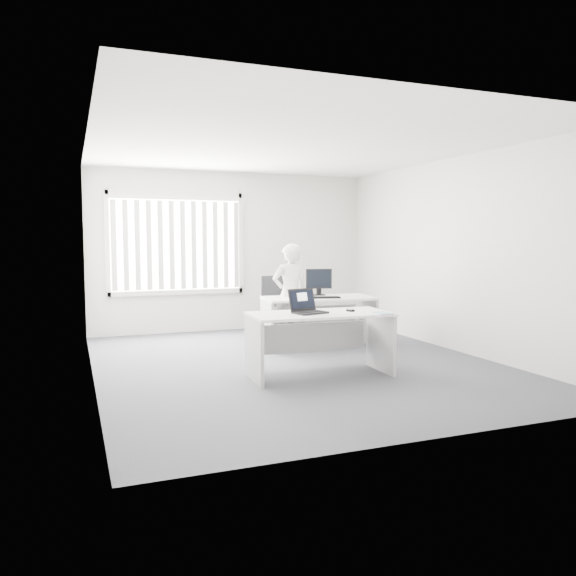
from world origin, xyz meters
name	(u,v)px	position (x,y,z in m)	size (l,w,h in m)	color
ground	(295,363)	(0.00, 0.00, 0.00)	(6.00, 6.00, 0.00)	#55555D
wall_back	(233,252)	(0.00, 3.00, 1.40)	(5.00, 0.02, 2.80)	beige
wall_front	(437,268)	(0.00, -3.00, 1.40)	(5.00, 0.02, 2.80)	beige
wall_left	(90,259)	(-2.50, 0.00, 1.40)	(0.02, 6.00, 2.80)	beige
wall_right	(455,255)	(2.50, 0.00, 1.40)	(0.02, 6.00, 2.80)	beige
ceiling	(295,146)	(0.00, 0.00, 2.80)	(5.00, 6.00, 0.02)	silver
window	(177,243)	(-1.00, 2.96, 1.55)	(2.32, 0.06, 1.76)	silver
blinds	(177,245)	(-1.00, 2.90, 1.52)	(2.20, 0.10, 1.50)	silver
desk_near	(320,330)	(0.02, -0.72, 0.55)	(1.69, 0.86, 0.76)	white
desk_far	(319,311)	(0.77, 0.96, 0.54)	(1.72, 0.94, 0.75)	white
office_chair	(275,319)	(0.39, 1.84, 0.32)	(0.67, 0.67, 1.02)	black
person	(290,294)	(0.42, 1.27, 0.78)	(0.57, 0.37, 1.56)	silver
laptop	(310,301)	(-0.11, -0.74, 0.90)	(0.37, 0.33, 0.29)	black
paper_sheet	(352,312)	(0.42, -0.77, 0.76)	(0.29, 0.21, 0.00)	white
mouse	(350,310)	(0.41, -0.76, 0.78)	(0.06, 0.10, 0.04)	silver
booklet	(383,313)	(0.69, -1.04, 0.76)	(0.16, 0.22, 0.01)	silver
keyboard	(325,297)	(0.79, 0.78, 0.76)	(0.45, 0.15, 0.02)	black
monitor	(319,282)	(0.88, 1.21, 0.96)	(0.41, 0.12, 0.41)	black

